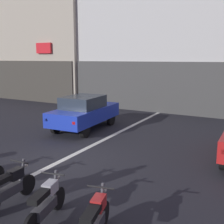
{
  "coord_description": "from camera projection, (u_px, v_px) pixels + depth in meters",
  "views": [
    {
      "loc": [
        5.81,
        -7.05,
        3.41
      ],
      "look_at": [
        0.79,
        2.0,
        1.4
      ],
      "focal_mm": 44.56,
      "sensor_mm": 36.0,
      "label": 1
    }
  ],
  "objects": [
    {
      "name": "car_blue_crossing_near",
      "position": [
        84.0,
        111.0,
        13.39
      ],
      "size": [
        1.99,
        4.19,
        1.64
      ],
      "color": "black",
      "rests_on": "ground"
    },
    {
      "name": "motorcycle_black_row_centre",
      "position": [
        10.0,
        187.0,
        6.5
      ],
      "size": [
        0.55,
        1.67,
        0.98
      ],
      "color": "black",
      "rests_on": "ground"
    },
    {
      "name": "motorcycle_silver_row_right_mid",
      "position": [
        46.0,
        202.0,
        5.78
      ],
      "size": [
        0.57,
        1.64,
        0.98
      ],
      "color": "black",
      "rests_on": "ground"
    },
    {
      "name": "ground_plane",
      "position": [
        63.0,
        160.0,
        9.47
      ],
      "size": [
        120.0,
        120.0,
        0.0
      ],
      "primitive_type": "plane",
      "color": "#232328"
    },
    {
      "name": "motorcycle_red_row_rightmost",
      "position": [
        95.0,
        220.0,
        5.15
      ],
      "size": [
        0.58,
        1.64,
        0.98
      ],
      "color": "black",
      "rests_on": "ground"
    },
    {
      "name": "lane_centre_line",
      "position": [
        136.0,
        124.0,
        14.62
      ],
      "size": [
        0.2,
        18.0,
        0.01
      ],
      "primitive_type": "cube",
      "color": "silver",
      "rests_on": "ground"
    }
  ]
}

